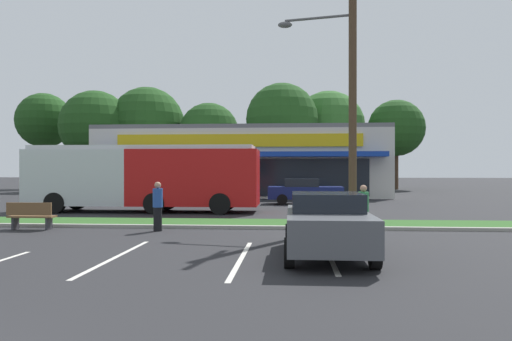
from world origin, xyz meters
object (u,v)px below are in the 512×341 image
at_px(utility_pole, 349,70).
at_px(pedestrian_by_pole, 158,206).
at_px(bus_stop_bench, 31,215).
at_px(pedestrian_near_bench, 363,211).
at_px(car_1, 105,190).
at_px(car_0, 327,224).
at_px(car_2, 305,191).
at_px(city_bus, 144,176).

xyz_separation_m(utility_pole, pedestrian_by_pole, (-6.68, -2.27, -5.00)).
xyz_separation_m(bus_stop_bench, pedestrian_near_bench, (11.22, -0.91, 0.30)).
xyz_separation_m(utility_pole, car_1, (-13.81, 10.78, -5.05)).
distance_m(pedestrian_near_bench, pedestrian_by_pole, 6.80).
bearing_deg(car_0, car_1, -144.35).
bearing_deg(car_1, car_0, -54.35).
distance_m(utility_pole, bus_stop_bench, 12.58).
bearing_deg(car_2, bus_stop_bench, -127.22).
relative_size(car_2, pedestrian_by_pole, 2.67).
bearing_deg(utility_pole, pedestrian_near_bench, -88.97).
xyz_separation_m(car_2, pedestrian_near_bench, (1.42, -13.81, 0.02)).
distance_m(utility_pole, car_2, 11.87).
relative_size(bus_stop_bench, pedestrian_by_pole, 0.96).
distance_m(car_1, pedestrian_near_bench, 19.66).
relative_size(car_0, pedestrian_near_bench, 2.57).
relative_size(city_bus, pedestrian_near_bench, 7.06).
bearing_deg(pedestrian_by_pole, car_1, 79.74).
distance_m(city_bus, bus_stop_bench, 7.42).
bearing_deg(utility_pole, pedestrian_by_pole, -161.21).
relative_size(utility_pole, pedestrian_near_bench, 6.82).
bearing_deg(pedestrian_by_pole, utility_pole, -20.11).
bearing_deg(pedestrian_by_pole, car_0, -78.04).
xyz_separation_m(car_1, pedestrian_near_bench, (13.87, -13.94, 0.02)).
distance_m(utility_pole, car_0, 8.44).
xyz_separation_m(city_bus, car_2, (8.05, 5.81, -0.97)).
height_order(utility_pole, bus_stop_bench, utility_pole).
relative_size(car_1, pedestrian_near_bench, 2.83).
height_order(bus_stop_bench, car_2, car_2).
relative_size(car_0, car_1, 0.91).
xyz_separation_m(utility_pole, pedestrian_near_bench, (0.06, -3.16, -5.03)).
distance_m(bus_stop_bench, pedestrian_near_bench, 11.26).
xyz_separation_m(city_bus, bus_stop_bench, (-1.75, -7.10, -1.26)).
xyz_separation_m(bus_stop_bench, car_2, (9.80, 12.91, 0.29)).
distance_m(utility_pole, city_bus, 11.34).
bearing_deg(bus_stop_bench, utility_pole, -168.59).
distance_m(city_bus, car_0, 14.08).
relative_size(car_1, car_2, 1.02).
relative_size(city_bus, pedestrian_by_pole, 6.80).
bearing_deg(car_0, pedestrian_near_bench, 158.36).
height_order(bus_stop_bench, pedestrian_near_bench, pedestrian_near_bench).
distance_m(bus_stop_bench, pedestrian_by_pole, 4.49).
distance_m(city_bus, car_2, 9.98).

